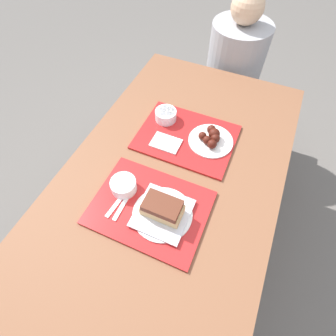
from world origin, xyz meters
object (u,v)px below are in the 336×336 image
Objects in this scene: bowl_coleslaw_near at (124,185)px; wings_plate_far at (211,138)px; person_seated_across at (236,57)px; bowl_coleslaw_far at (166,115)px; brisket_sandwich_plate at (162,211)px; tray_far at (186,137)px; tray_near at (150,207)px.

wings_plate_far reaches higher than bowl_coleslaw_near.
bowl_coleslaw_near is 1.18m from person_seated_across.
bowl_coleslaw_far is at bearing -102.94° from person_seated_across.
brisket_sandwich_plate reaches higher than bowl_coleslaw_near.
tray_far is 0.39m from bowl_coleslaw_near.
tray_far is 0.80m from person_seated_across.
bowl_coleslaw_far is 0.50× the size of wings_plate_far.
bowl_coleslaw_near is at bearing -97.91° from person_seated_across.
person_seated_across is (0.03, 0.80, -0.04)m from tray_far.
bowl_coleslaw_near is 0.50× the size of wings_plate_far.
tray_near is at bearing -89.73° from tray_far.
wings_plate_far is at bearing 57.88° from bowl_coleslaw_near.
tray_far is 1.94× the size of brisket_sandwich_plate.
brisket_sandwich_plate is (0.06, -0.41, 0.04)m from tray_far.
tray_near is 0.49m from bowl_coleslaw_far.
brisket_sandwich_plate is at bearing -81.59° from tray_far.
person_seated_across reaches higher than bowl_coleslaw_near.
tray_near is at bearing -104.98° from wings_plate_far.
bowl_coleslaw_near is at bearing 166.27° from tray_near.
brisket_sandwich_plate reaches higher than wings_plate_far.
brisket_sandwich_plate is 2.23× the size of bowl_coleslaw_far.
bowl_coleslaw_near is 0.45× the size of brisket_sandwich_plate.
person_seated_across is at bearing 95.80° from wings_plate_far.
bowl_coleslaw_near is at bearing -109.22° from tray_far.
wings_plate_far is (0.25, -0.05, -0.01)m from bowl_coleslaw_far.
tray_near is 1.00× the size of tray_far.
wings_plate_far reaches higher than tray_far.
tray_far is at bearing 90.27° from tray_near.
wings_plate_far is 0.31× the size of person_seated_across.
tray_far is 0.15m from bowl_coleslaw_far.
tray_near is 1.94× the size of brisket_sandwich_plate.
bowl_coleslaw_far is 0.25m from wings_plate_far.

